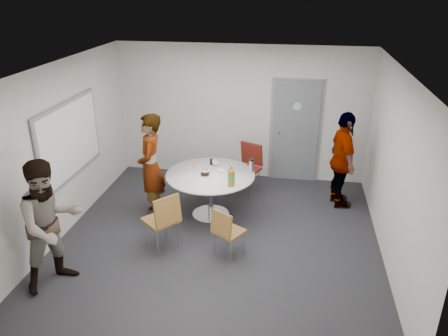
% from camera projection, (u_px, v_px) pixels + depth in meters
% --- Properties ---
extents(floor, '(5.00, 5.00, 0.00)m').
position_uv_depth(floor, '(219.00, 237.00, 7.01)').
color(floor, '#232327').
rests_on(floor, ground).
extents(ceiling, '(5.00, 5.00, 0.00)m').
position_uv_depth(ceiling, '(218.00, 68.00, 5.93)').
color(ceiling, silver).
rests_on(ceiling, wall_back).
extents(wall_back, '(5.00, 0.00, 5.00)m').
position_uv_depth(wall_back, '(241.00, 113.00, 8.73)').
color(wall_back, silver).
rests_on(wall_back, floor).
extents(wall_left, '(0.00, 5.00, 5.00)m').
position_uv_depth(wall_left, '(63.00, 150.00, 6.85)').
color(wall_left, silver).
rests_on(wall_left, floor).
extents(wall_right, '(0.00, 5.00, 5.00)m').
position_uv_depth(wall_right, '(395.00, 171.00, 6.09)').
color(wall_right, silver).
rests_on(wall_right, floor).
extents(wall_front, '(5.00, 0.00, 5.00)m').
position_uv_depth(wall_front, '(173.00, 257.00, 4.21)').
color(wall_front, silver).
rests_on(wall_front, floor).
extents(door, '(1.02, 0.17, 2.12)m').
position_uv_depth(door, '(295.00, 132.00, 8.68)').
color(door, slate).
rests_on(door, wall_back).
extents(whiteboard, '(0.04, 1.90, 1.25)m').
position_uv_depth(whiteboard, '(70.00, 140.00, 6.99)').
color(whiteboard, gray).
rests_on(whiteboard, wall_left).
extents(table, '(1.51, 1.51, 1.13)m').
position_uv_depth(table, '(212.00, 180.00, 7.40)').
color(table, white).
rests_on(table, floor).
extents(chair_near_left, '(0.66, 0.65, 0.95)m').
position_uv_depth(chair_near_left, '(164.00, 217.00, 6.46)').
color(chair_near_left, brown).
rests_on(chair_near_left, floor).
extents(chair_near_right, '(0.53, 0.54, 0.80)m').
position_uv_depth(chair_near_right, '(226.00, 229.00, 6.33)').
color(chair_near_right, brown).
rests_on(chair_near_right, floor).
extents(chair_far, '(0.62, 0.65, 0.99)m').
position_uv_depth(chair_far, '(248.00, 163.00, 8.27)').
color(chair_far, maroon).
rests_on(chair_far, floor).
extents(person_main, '(0.57, 0.75, 1.83)m').
position_uv_depth(person_main, '(151.00, 167.00, 7.34)').
color(person_main, '#A5C6EA').
rests_on(person_main, floor).
extents(person_left, '(1.06, 1.11, 1.80)m').
position_uv_depth(person_left, '(51.00, 225.00, 5.64)').
color(person_left, white).
rests_on(person_left, floor).
extents(person_right, '(0.64, 1.10, 1.76)m').
position_uv_depth(person_right, '(342.00, 160.00, 7.69)').
color(person_right, black).
rests_on(person_right, floor).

